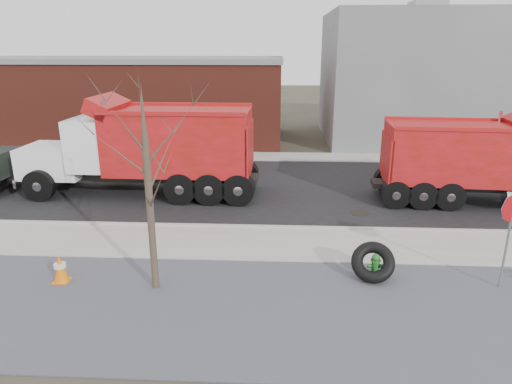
# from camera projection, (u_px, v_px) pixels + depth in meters

# --- Properties ---
(ground) EXTENTS (120.00, 120.00, 0.00)m
(ground) POSITION_uv_depth(u_px,v_px,m) (280.00, 248.00, 14.15)
(ground) COLOR #383328
(ground) RESTS_ON ground
(gravel_verge) EXTENTS (60.00, 5.00, 0.03)m
(gravel_verge) POSITION_uv_depth(u_px,v_px,m) (279.00, 310.00, 10.82)
(gravel_verge) COLOR slate
(gravel_verge) RESTS_ON ground
(sidewalk) EXTENTS (60.00, 2.50, 0.06)m
(sidewalk) POSITION_uv_depth(u_px,v_px,m) (280.00, 244.00, 14.38)
(sidewalk) COLOR #9E9B93
(sidewalk) RESTS_ON ground
(curb) EXTENTS (60.00, 0.15, 0.11)m
(curb) POSITION_uv_depth(u_px,v_px,m) (280.00, 227.00, 15.60)
(curb) COLOR #9E9B93
(curb) RESTS_ON ground
(road) EXTENTS (60.00, 9.40, 0.02)m
(road) POSITION_uv_depth(u_px,v_px,m) (280.00, 187.00, 20.13)
(road) COLOR black
(road) RESTS_ON ground
(far_sidewalk) EXTENTS (60.00, 2.00, 0.06)m
(far_sidewalk) POSITION_uv_depth(u_px,v_px,m) (280.00, 157.00, 25.54)
(far_sidewalk) COLOR #9E9B93
(far_sidewalk) RESTS_ON ground
(building_grey) EXTENTS (12.00, 10.00, 8.00)m
(building_grey) POSITION_uv_depth(u_px,v_px,m) (420.00, 77.00, 29.58)
(building_grey) COLOR gray
(building_grey) RESTS_ON ground
(building_brick) EXTENTS (20.20, 8.20, 5.30)m
(building_brick) POSITION_uv_depth(u_px,v_px,m) (129.00, 98.00, 29.97)
(building_brick) COLOR maroon
(building_brick) RESTS_ON ground
(bare_tree) EXTENTS (3.20, 3.20, 5.20)m
(bare_tree) POSITION_uv_depth(u_px,v_px,m) (147.00, 165.00, 10.82)
(bare_tree) COLOR #382D23
(bare_tree) RESTS_ON ground
(fire_hydrant) EXTENTS (0.41, 0.40, 0.74)m
(fire_hydrant) POSITION_uv_depth(u_px,v_px,m) (375.00, 267.00, 12.19)
(fire_hydrant) COLOR #2A6F2D
(fire_hydrant) RESTS_ON ground
(truck_tire) EXTENTS (1.30, 1.18, 1.06)m
(truck_tire) POSITION_uv_depth(u_px,v_px,m) (373.00, 262.00, 12.11)
(truck_tire) COLOR black
(truck_tire) RESTS_ON ground
(stop_sign) EXTENTS (0.72, 0.32, 2.82)m
(stop_sign) POSITION_uv_depth(u_px,v_px,m) (511.00, 219.00, 11.23)
(stop_sign) COLOR gray
(stop_sign) RESTS_ON ground
(traffic_cone_near) EXTENTS (0.41, 0.41, 0.78)m
(traffic_cone_near) POSITION_uv_depth(u_px,v_px,m) (60.00, 269.00, 12.01)
(traffic_cone_near) COLOR orange
(traffic_cone_near) RESTS_ON ground
(dump_truck_red_a) EXTENTS (8.80, 2.92, 3.53)m
(dump_truck_red_a) POSITION_uv_depth(u_px,v_px,m) (482.00, 159.00, 17.64)
(dump_truck_red_a) COLOR black
(dump_truck_red_a) RESTS_ON ground
(dump_truck_red_b) EXTENTS (9.75, 2.95, 4.05)m
(dump_truck_red_b) POSITION_uv_depth(u_px,v_px,m) (148.00, 146.00, 18.64)
(dump_truck_red_b) COLOR black
(dump_truck_red_b) RESTS_ON ground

